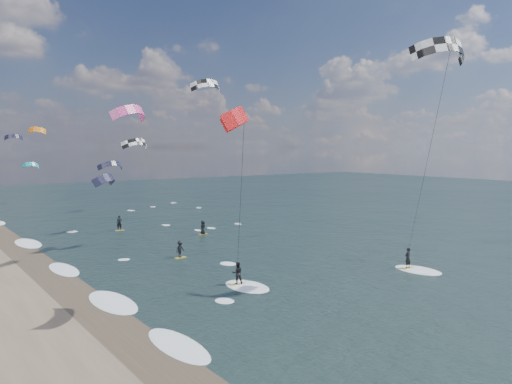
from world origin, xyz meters
TOP-DOWN VIEW (x-y plane):
  - ground at (0.00, 0.00)m, footprint 260.00×260.00m
  - wet_sand_strip at (-12.00, 10.00)m, footprint 3.00×240.00m
  - kitesurfer_near_a at (9.57, 4.30)m, footprint 7.86×8.69m
  - kitesurfer_near_b at (-3.85, 9.37)m, footprint 6.74×9.26m
  - far_kitesurfers at (1.98, 31.68)m, footprint 9.10×18.78m
  - bg_kite_field at (-0.14, 50.00)m, footprint 15.21×68.92m
  - shoreline_surf at (-10.80, 14.75)m, footprint 2.40×79.40m

SIDE VIEW (x-z plane):
  - ground at x=0.00m, z-range 0.00..0.00m
  - shoreline_surf at x=-10.80m, z-range -0.06..0.06m
  - wet_sand_strip at x=-12.00m, z-range 0.00..0.01m
  - far_kitesurfers at x=1.98m, z-range -0.08..1.76m
  - kitesurfer_near_b at x=-3.85m, z-range 1.80..14.99m
  - bg_kite_field at x=-0.14m, z-range 5.67..16.19m
  - kitesurfer_near_a at x=9.57m, z-range 4.82..22.71m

